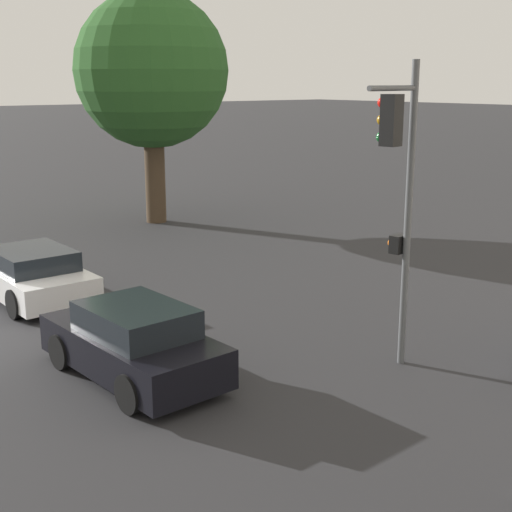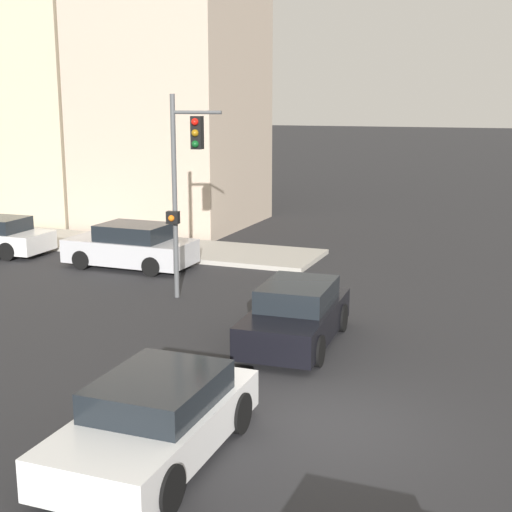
{
  "view_description": "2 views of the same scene",
  "coord_description": "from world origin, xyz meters",
  "px_view_note": "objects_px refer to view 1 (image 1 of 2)",
  "views": [
    {
      "loc": [
        15.1,
        -3.9,
        5.41
      ],
      "look_at": [
        3.65,
        5.05,
        1.84
      ],
      "focal_mm": 50.0,
      "sensor_mm": 36.0,
      "label": 1
    },
    {
      "loc": [
        -11.36,
        -2.98,
        5.6
      ],
      "look_at": [
        3.72,
        2.91,
        2.07
      ],
      "focal_mm": 50.0,
      "sensor_mm": 36.0,
      "label": 2
    }
  ],
  "objects_px": {
    "traffic_signal": "(399,178)",
    "crossing_car_0": "(133,343)",
    "street_tree": "(152,71)",
    "crossing_car_2": "(31,274)"
  },
  "relations": [
    {
      "from": "traffic_signal",
      "to": "crossing_car_0",
      "type": "distance_m",
      "value": 5.76
    },
    {
      "from": "crossing_car_0",
      "to": "traffic_signal",
      "type": "bearing_deg",
      "value": -124.89
    },
    {
      "from": "crossing_car_0",
      "to": "crossing_car_2",
      "type": "height_order",
      "value": "crossing_car_0"
    },
    {
      "from": "traffic_signal",
      "to": "crossing_car_0",
      "type": "bearing_deg",
      "value": 50.37
    },
    {
      "from": "street_tree",
      "to": "crossing_car_2",
      "type": "height_order",
      "value": "street_tree"
    },
    {
      "from": "street_tree",
      "to": "crossing_car_2",
      "type": "distance_m",
      "value": 11.64
    },
    {
      "from": "street_tree",
      "to": "crossing_car_0",
      "type": "xyz_separation_m",
      "value": [
        13.06,
        -8.1,
        -5.09
      ]
    },
    {
      "from": "street_tree",
      "to": "traffic_signal",
      "type": "height_order",
      "value": "street_tree"
    },
    {
      "from": "street_tree",
      "to": "crossing_car_2",
      "type": "bearing_deg",
      "value": -47.77
    },
    {
      "from": "traffic_signal",
      "to": "street_tree",
      "type": "bearing_deg",
      "value": -21.82
    }
  ]
}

